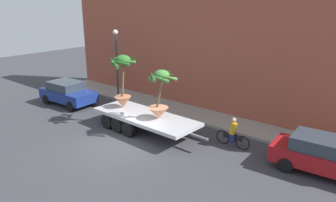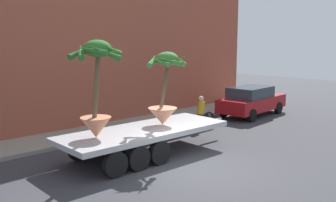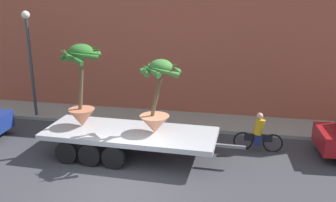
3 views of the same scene
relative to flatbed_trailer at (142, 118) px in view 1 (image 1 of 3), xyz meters
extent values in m
plane|color=#38383D|center=(0.52, -2.19, -0.77)|extent=(60.00, 60.00, 0.00)
cube|color=gray|center=(0.52, 3.91, -0.69)|extent=(24.00, 2.20, 0.15)
cube|color=#9E4C38|center=(0.52, 5.61, 3.13)|extent=(24.00, 1.20, 7.79)
cube|color=#B7BABF|center=(0.27, -0.01, 0.12)|extent=(6.28, 2.43, 0.18)
cylinder|color=black|center=(-1.70, 1.10, -0.37)|extent=(0.81, 0.24, 0.80)
cylinder|color=black|center=(-1.75, -1.01, -0.37)|extent=(0.81, 0.24, 0.80)
cylinder|color=black|center=(-0.82, 1.08, -0.37)|extent=(0.81, 0.24, 0.80)
cylinder|color=black|center=(-0.88, -1.03, -0.37)|extent=(0.81, 0.24, 0.80)
cylinder|color=black|center=(0.05, 1.05, -0.37)|extent=(0.81, 0.24, 0.80)
cylinder|color=black|center=(-0.01, -1.05, -0.37)|extent=(0.81, 0.24, 0.80)
cube|color=slate|center=(3.88, -0.10, -0.03)|extent=(1.00, 0.13, 0.10)
cone|color=#C17251|center=(-1.63, 0.15, 0.54)|extent=(0.98, 0.98, 0.66)
cylinder|color=brown|center=(-1.56, 0.15, 1.94)|extent=(0.37, 0.15, 2.15)
ellipsoid|color=#2D6B28|center=(-1.49, 0.15, 3.01)|extent=(0.87, 0.87, 0.54)
cone|color=#2D6B28|center=(-1.03, 0.13, 2.97)|extent=(0.23, 0.96, 0.39)
cone|color=#2D6B28|center=(-1.25, 0.63, 2.97)|extent=(1.07, 0.68, 0.41)
cone|color=#2D6B28|center=(-1.63, 0.75, 2.94)|extent=(1.25, 0.47, 0.60)
cone|color=#2D6B28|center=(-1.93, 0.40, 2.93)|extent=(0.68, 0.98, 0.56)
cone|color=#2D6B28|center=(-1.90, -0.16, 2.97)|extent=(0.78, 0.96, 0.39)
cone|color=#2D6B28|center=(-1.66, -0.38, 2.93)|extent=(1.11, 0.52, 0.62)
cone|color=#2D6B28|center=(-1.23, -0.30, 2.96)|extent=(1.01, 0.71, 0.44)
cone|color=tan|center=(1.17, 0.06, 0.52)|extent=(1.06, 1.06, 0.62)
cylinder|color=brown|center=(1.29, 0.06, 1.72)|extent=(0.52, 0.13, 1.76)
ellipsoid|color=#428438|center=(1.41, 0.06, 2.61)|extent=(0.80, 0.80, 0.50)
cone|color=#428438|center=(1.93, 0.06, 2.54)|extent=(0.22, 1.06, 0.56)
cone|color=#428438|center=(1.58, 0.49, 2.56)|extent=(0.96, 0.55, 0.42)
cone|color=#428438|center=(1.08, 0.49, 2.55)|extent=(1.00, 0.81, 0.53)
cone|color=#428438|center=(0.98, 0.00, 2.54)|extent=(0.31, 0.89, 0.46)
cone|color=#428438|center=(1.14, -0.31, 2.55)|extent=(0.86, 0.70, 0.44)
cone|color=#428438|center=(1.63, -0.38, 2.54)|extent=(0.97, 0.64, 0.51)
torus|color=black|center=(5.40, 1.41, -0.43)|extent=(0.74, 0.07, 0.74)
torus|color=black|center=(4.30, 1.40, -0.43)|extent=(0.74, 0.07, 0.74)
cube|color=black|center=(4.85, 1.41, -0.25)|extent=(1.04, 0.07, 0.28)
cylinder|color=gold|center=(4.85, 1.41, 0.20)|extent=(0.44, 0.34, 0.65)
sphere|color=tan|center=(4.85, 1.41, 0.62)|extent=(0.24, 0.24, 0.24)
cube|color=navy|center=(4.85, 1.41, -0.33)|extent=(0.28, 0.24, 0.44)
cube|color=maroon|center=(9.19, 1.52, -0.10)|extent=(4.58, 2.08, 0.70)
cube|color=#2D3842|center=(8.97, 1.51, 0.53)|extent=(2.56, 1.76, 0.56)
cylinder|color=black|center=(7.68, 2.26, -0.45)|extent=(0.65, 0.24, 0.64)
cylinder|color=black|center=(7.80, 0.59, -0.45)|extent=(0.65, 0.24, 0.64)
cube|color=navy|center=(-7.19, 0.18, -0.10)|extent=(4.12, 2.14, 0.70)
cube|color=#2D3842|center=(-7.39, 0.17, 0.53)|extent=(2.31, 1.83, 0.56)
cylinder|color=black|center=(-5.95, 1.16, -0.45)|extent=(0.65, 0.24, 0.64)
cylinder|color=black|center=(-5.83, -0.62, -0.45)|extent=(0.65, 0.24, 0.64)
cylinder|color=black|center=(-8.55, 0.99, -0.45)|extent=(0.65, 0.24, 0.64)
cylinder|color=black|center=(-8.43, -0.79, -0.45)|extent=(0.65, 0.24, 0.64)
cylinder|color=#383D42|center=(-5.36, 3.11, 1.63)|extent=(0.14, 0.14, 4.50)
sphere|color=#EAEACC|center=(-5.36, 3.11, 4.03)|extent=(0.36, 0.36, 0.36)
camera|label=1|loc=(11.78, -12.00, 6.29)|focal=34.83mm
camera|label=2|loc=(-8.03, -9.78, 3.25)|focal=40.22mm
camera|label=3|loc=(4.07, -11.79, 5.10)|focal=39.16mm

